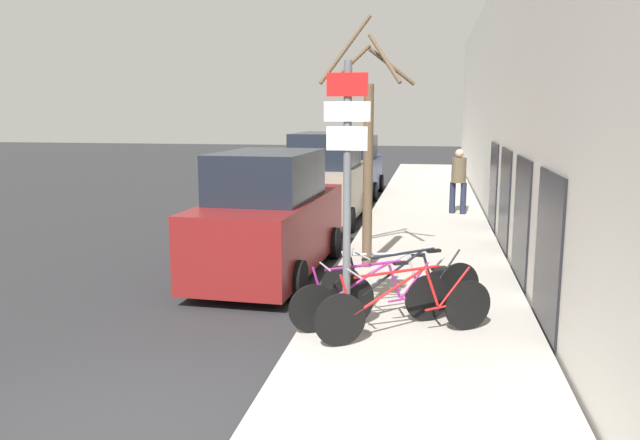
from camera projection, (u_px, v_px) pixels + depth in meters
ground_plane at (326, 227)px, 16.47m from camera, size 80.00×80.00×0.00m
sidewalk_curb at (427, 211)px, 18.72m from camera, size 3.20×32.00×0.15m
building_facade at (492, 104)px, 17.81m from camera, size 0.23×32.00×6.50m
signpost at (347, 186)px, 7.75m from camera, size 0.57×0.12×3.48m
bicycle_0 at (406, 308)px, 7.94m from camera, size 2.19×1.23×0.93m
bicycle_1 at (372, 299)px, 8.35m from camera, size 2.07×1.06×0.90m
bicycle_2 at (406, 290)px, 8.68m from camera, size 2.07×1.39×0.98m
bicycle_3 at (392, 284)px, 9.14m from camera, size 2.10×0.44×0.86m
parked_car_0 at (270, 219)px, 11.56m from camera, size 2.15×4.83×2.31m
parked_car_1 at (327, 182)px, 17.07m from camera, size 2.05×4.75×2.45m
parked_car_2 at (353, 169)px, 22.40m from camera, size 1.96×4.21×2.17m
pedestrian_near at (459, 177)px, 17.57m from camera, size 0.46×0.41×1.83m
street_tree at (368, 157)px, 11.33m from camera, size 1.69×0.72×4.55m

